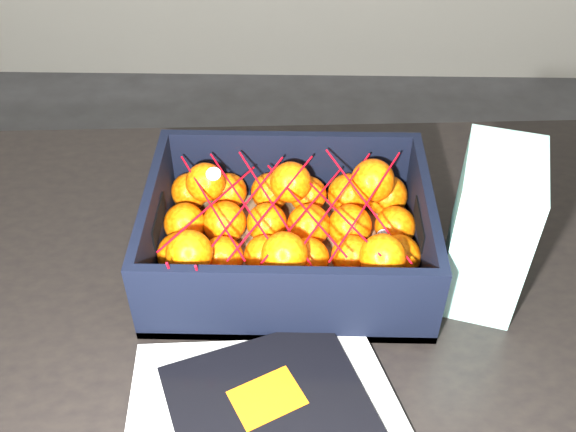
{
  "coord_description": "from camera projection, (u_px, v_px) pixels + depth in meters",
  "views": [
    {
      "loc": [
        -0.06,
        -0.69,
        1.4
      ],
      "look_at": [
        -0.08,
        -0.08,
        0.86
      ],
      "focal_mm": 41.43,
      "sensor_mm": 36.0,
      "label": 1
    }
  ],
  "objects": [
    {
      "name": "clementine_heap",
      "position": [
        290.0,
        235.0,
        0.88
      ],
      "size": [
        0.35,
        0.25,
        0.1
      ],
      "color": "#FC5B05",
      "rests_on": "produce_crate"
    },
    {
      "name": "produce_crate",
      "position": [
        288.0,
        241.0,
        0.88
      ],
      "size": [
        0.36,
        0.27,
        0.12
      ],
      "color": "brown",
      "rests_on": "table"
    },
    {
      "name": "mesh_net",
      "position": [
        280.0,
        211.0,
        0.83
      ],
      "size": [
        0.3,
        0.24,
        0.09
      ],
      "color": "red",
      "rests_on": "clementine_heap"
    },
    {
      "name": "retail_carton",
      "position": [
        490.0,
        229.0,
        0.81
      ],
      "size": [
        0.12,
        0.15,
        0.2
      ],
      "primitive_type": "cube",
      "rotation": [
        0.0,
        0.0,
        -0.26
      ],
      "color": "white",
      "rests_on": "table"
    },
    {
      "name": "table",
      "position": [
        272.0,
        349.0,
        0.92
      ],
      "size": [
        1.24,
        0.86,
        0.75
      ],
      "color": "black",
      "rests_on": "ground"
    }
  ]
}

